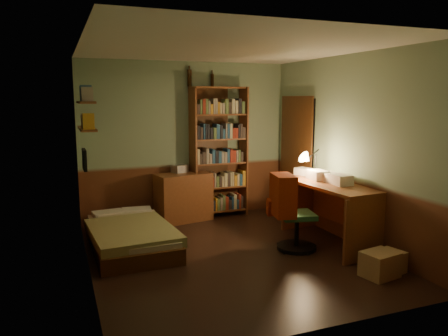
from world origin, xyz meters
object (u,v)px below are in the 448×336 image
object	(u,v)px
bookshelf	(219,153)
cardboard_box_b	(388,262)
office_chair	(297,208)
bed	(130,227)
dresser	(183,197)
desk_lamp	(316,156)
cardboard_box_a	(380,264)
desk	(328,213)
mini_stereo	(180,169)

from	to	relation	value
bookshelf	cardboard_box_b	size ratio (longest dim) A/B	6.25
bookshelf	office_chair	world-z (taller)	bookshelf
bed	dresser	bearing A→B (deg)	42.55
desk_lamp	cardboard_box_b	size ratio (longest dim) A/B	1.86
dresser	cardboard_box_a	distance (m)	3.36
desk_lamp	cardboard_box_b	distance (m)	1.91
bookshelf	cardboard_box_a	distance (m)	3.35
bookshelf	cardboard_box_b	xyz separation A→B (m)	(0.96, -3.04, -0.97)
bed	desk	size ratio (longest dim) A/B	1.16
cardboard_box_b	bed	bearing A→B (deg)	143.45
bookshelf	cardboard_box_a	world-z (taller)	bookshelf
mini_stereo	cardboard_box_b	world-z (taller)	mini_stereo
dresser	cardboard_box_b	xyz separation A→B (m)	(1.62, -2.96, -0.27)
dresser	mini_stereo	xyz separation A→B (m)	(-0.03, 0.12, 0.46)
mini_stereo	cardboard_box_a	bearing A→B (deg)	-89.52
cardboard_box_a	desk	bearing A→B (deg)	84.12
desk_lamp	cardboard_box_a	distance (m)	1.96
dresser	cardboard_box_a	world-z (taller)	dresser
cardboard_box_a	bed	bearing A→B (deg)	140.73
dresser	office_chair	world-z (taller)	office_chair
desk	cardboard_box_a	xyz separation A→B (m)	(-0.13, -1.22, -0.28)
office_chair	cardboard_box_b	world-z (taller)	office_chair
cardboard_box_a	office_chair	bearing A→B (deg)	110.36
bed	mini_stereo	xyz separation A→B (m)	(1.01, 1.12, 0.58)
mini_stereo	cardboard_box_b	distance (m)	3.57
dresser	office_chair	distance (m)	2.16
cardboard_box_a	bookshelf	bearing A→B (deg)	104.31
dresser	cardboard_box_a	xyz separation A→B (m)	(1.45, -3.02, -0.25)
bed	cardboard_box_b	world-z (taller)	bed
office_chair	mini_stereo	bearing A→B (deg)	129.98
bookshelf	office_chair	bearing A→B (deg)	-85.50
bed	dresser	xyz separation A→B (m)	(1.03, 0.99, 0.12)
mini_stereo	bookshelf	world-z (taller)	bookshelf
cardboard_box_b	office_chair	bearing A→B (deg)	118.92
cardboard_box_a	cardboard_box_b	bearing A→B (deg)	20.44
desk_lamp	office_chair	distance (m)	1.00
desk	bookshelf	bearing A→B (deg)	111.44
dresser	office_chair	xyz separation A→B (m)	(1.03, -1.89, 0.17)
dresser	cardboard_box_b	world-z (taller)	dresser
bed	bookshelf	world-z (taller)	bookshelf
bed	desk_lamp	distance (m)	2.83
desk	cardboard_box_a	size ratio (longest dim) A/B	4.14
dresser	desk_lamp	xyz separation A→B (m)	(1.63, -1.37, 0.78)
bed	cardboard_box_a	xyz separation A→B (m)	(2.48, -2.03, -0.13)
bed	mini_stereo	distance (m)	1.61
bookshelf	cardboard_box_a	bearing A→B (deg)	-81.89
mini_stereo	desk_lamp	world-z (taller)	desk_lamp
dresser	cardboard_box_b	distance (m)	3.38
desk	mini_stereo	bearing A→B (deg)	125.16
bed	mini_stereo	world-z (taller)	mini_stereo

